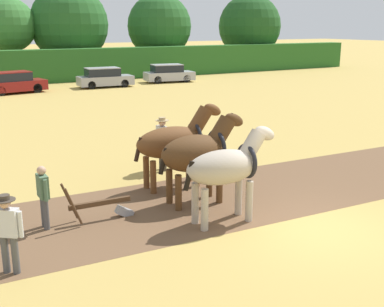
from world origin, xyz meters
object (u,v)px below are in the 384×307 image
at_px(plow, 106,207).
at_px(farmer_onlooker_left, 8,229).
at_px(farmer_at_plow, 43,193).
at_px(draft_horse_lead_left, 227,167).
at_px(parked_car_center_left, 14,83).
at_px(parked_car_center, 105,78).
at_px(tree_center_right, 159,26).
at_px(parked_car_center_right, 169,74).
at_px(tree_right, 250,26).
at_px(tree_center, 69,24).
at_px(draft_horse_trail_left, 175,141).
at_px(farmer_beside_team, 162,139).
at_px(tree_center_left, 9,25).
at_px(draft_horse_lead_right, 198,152).

distance_m(plow, farmer_onlooker_left, 3.10).
bearing_deg(farmer_onlooker_left, farmer_at_plow, 7.59).
xyz_separation_m(draft_horse_lead_left, farmer_onlooker_left, (-5.08, -0.04, -0.46)).
bearing_deg(farmer_onlooker_left, parked_car_center_left, 27.99).
distance_m(farmer_onlooker_left, parked_car_center, 29.37).
bearing_deg(tree_center_right, parked_car_center_right, -111.79).
bearing_deg(tree_center_right, tree_right, -1.71).
height_order(tree_center, draft_horse_trail_left, tree_center).
bearing_deg(farmer_beside_team, parked_car_center_left, 88.64).
xyz_separation_m(tree_right, draft_horse_trail_left, (-26.88, -32.72, -3.17)).
bearing_deg(plow, parked_car_center_left, 87.54).
bearing_deg(farmer_onlooker_left, tree_right, -3.52).
xyz_separation_m(farmer_beside_team, parked_car_center_left, (-0.74, 22.05, -0.33)).
bearing_deg(draft_horse_trail_left, farmer_at_plow, -161.48).
height_order(tree_right, farmer_beside_team, tree_right).
relative_size(draft_horse_lead_left, farmer_beside_team, 1.44).
height_order(draft_horse_trail_left, farmer_at_plow, draft_horse_trail_left).
bearing_deg(tree_right, tree_center_left, 177.46).
distance_m(draft_horse_trail_left, farmer_beside_team, 1.80).
xyz_separation_m(tree_center, draft_horse_lead_right, (-6.85, -35.00, -3.34)).
bearing_deg(tree_right, draft_horse_lead_right, -128.25).
bearing_deg(farmer_beside_team, parked_car_center_right, 59.03).
bearing_deg(parked_car_center, draft_horse_lead_left, -99.93).
bearing_deg(draft_horse_lead_left, farmer_onlooker_left, -176.59).
bearing_deg(tree_center, parked_car_center_left, -125.91).
xyz_separation_m(farmer_at_plow, parked_car_center, (10.62, 25.07, -0.16)).
relative_size(plow, parked_car_center_left, 0.40).
height_order(farmer_onlooker_left, parked_car_center_left, farmer_onlooker_left).
height_order(tree_right, draft_horse_lead_left, tree_right).
xyz_separation_m(tree_center, tree_right, (20.12, -0.79, -0.19)).
distance_m(plow, parked_car_center_right, 29.88).
bearing_deg(farmer_onlooker_left, draft_horse_trail_left, -21.73).
bearing_deg(draft_horse_lead_left, parked_car_center, 79.08).
bearing_deg(plow, draft_horse_lead_right, -0.00).
xyz_separation_m(farmer_beside_team, farmer_onlooker_left, (-5.68, -4.72, -0.13)).
bearing_deg(draft_horse_lead_left, tree_center_right, 69.06).
xyz_separation_m(draft_horse_lead_left, farmer_beside_team, (0.60, 4.68, -0.33)).
relative_size(farmer_onlooker_left, parked_car_center_right, 0.37).
distance_m(tree_right, farmer_onlooker_left, 48.19).
bearing_deg(farmer_at_plow, draft_horse_trail_left, 15.14).
height_order(farmer_beside_team, farmer_onlooker_left, farmer_beside_team).
height_order(farmer_beside_team, parked_car_center, farmer_beside_team).
bearing_deg(plow, parked_car_center_right, 62.69).
xyz_separation_m(tree_center, parked_car_center_right, (5.62, -9.06, -4.04)).
xyz_separation_m(tree_center_left, tree_center_right, (14.36, -0.80, -0.12)).
bearing_deg(plow, tree_center, 77.81).
bearing_deg(farmer_onlooker_left, tree_center_right, 8.16).
bearing_deg(draft_horse_trail_left, tree_center_right, 67.41).
xyz_separation_m(tree_center_left, farmer_at_plow, (-5.59, -35.00, -3.81)).
relative_size(draft_horse_lead_left, parked_car_center_left, 0.59).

